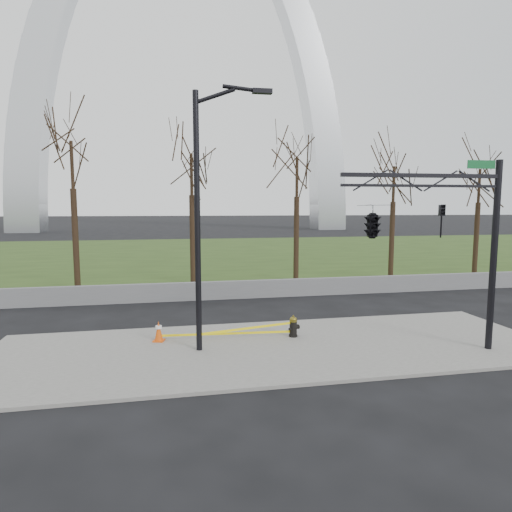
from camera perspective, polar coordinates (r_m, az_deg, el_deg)
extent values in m
plane|color=black|center=(14.18, 2.72, -12.29)|extent=(500.00, 500.00, 0.00)
cube|color=slate|center=(14.16, 2.72, -12.10)|extent=(18.00, 6.00, 0.10)
cube|color=#2A4017|center=(43.39, -6.88, 0.38)|extent=(120.00, 40.00, 0.06)
cube|color=#59595B|center=(21.67, -2.39, -4.49)|extent=(60.00, 0.30, 0.90)
cylinder|color=black|center=(15.19, 4.96, -10.52)|extent=(0.30, 0.30, 0.05)
cylinder|color=black|center=(15.12, 4.97, -9.64)|extent=(0.23, 0.23, 0.54)
cylinder|color=black|center=(15.23, 5.53, -9.36)|extent=(0.22, 0.20, 0.14)
cylinder|color=black|center=(15.04, 4.58, -9.66)|extent=(0.12, 0.12, 0.09)
cylinder|color=brown|center=(15.05, 4.98, -8.59)|extent=(0.27, 0.27, 0.05)
ellipsoid|color=brown|center=(15.03, 4.99, -8.39)|extent=(0.25, 0.25, 0.19)
cylinder|color=brown|center=(15.01, 4.99, -8.00)|extent=(0.05, 0.05, 0.07)
cube|color=#D54A0B|center=(15.01, -12.80, -10.90)|extent=(0.44, 0.44, 0.04)
cone|color=#D54A0B|center=(14.91, -12.83, -9.65)|extent=(0.27, 0.27, 0.65)
cylinder|color=white|center=(14.88, -12.84, -9.21)|extent=(0.21, 0.21, 0.10)
cylinder|color=black|center=(13.21, -7.80, 3.99)|extent=(0.18, 0.18, 8.00)
cylinder|color=black|center=(13.63, -5.59, 20.41)|extent=(1.27, 0.17, 0.56)
cylinder|color=black|center=(13.77, -1.81, 21.37)|extent=(1.21, 0.17, 0.22)
cube|color=black|center=(13.85, 0.83, 21.07)|extent=(0.61, 0.24, 0.14)
cylinder|color=black|center=(15.21, 29.08, -0.23)|extent=(0.20, 0.20, 6.00)
cube|color=black|center=(13.79, 21.23, 9.96)|extent=(5.00, 0.38, 0.12)
cube|color=black|center=(13.77, 21.18, 8.71)|extent=(5.00, 0.34, 0.08)
cube|color=#0C5926|center=(14.83, 27.81, 10.73)|extent=(0.90, 0.09, 0.25)
imported|color=black|center=(14.12, 23.49, 4.28)|extent=(0.17, 0.21, 1.00)
imported|color=black|center=(13.09, 15.25, 4.46)|extent=(0.66, 2.51, 1.00)
cube|color=yellow|center=(14.34, -1.00, -9.59)|extent=(3.30, 0.78, 0.08)
cube|color=yellow|center=(14.88, -3.86, -10.26)|extent=(4.57, 0.39, 0.08)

